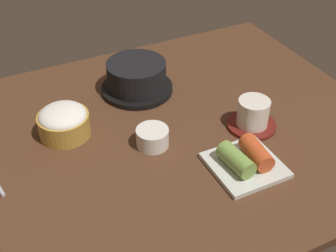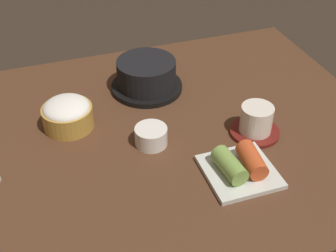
{
  "view_description": "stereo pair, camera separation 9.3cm",
  "coord_description": "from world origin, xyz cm",
  "px_view_note": "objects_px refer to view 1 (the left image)",
  "views": [
    {
      "loc": [
        -30.46,
        -68.32,
        62.03
      ],
      "look_at": [
        2.0,
        -2.0,
        5.0
      ],
      "focal_mm": 48.09,
      "sensor_mm": 36.0,
      "label": 1
    },
    {
      "loc": [
        -21.85,
        -71.88,
        62.03
      ],
      "look_at": [
        2.0,
        -2.0,
        5.0
      ],
      "focal_mm": 48.09,
      "sensor_mm": 36.0,
      "label": 2
    }
  ],
  "objects_px": {
    "tea_cup_with_saucer": "(253,115)",
    "banchan_cup_center": "(152,137)",
    "rice_bowl": "(64,121)",
    "kimchi_plate": "(246,160)",
    "stone_pot": "(137,77)"
  },
  "relations": [
    {
      "from": "tea_cup_with_saucer",
      "to": "banchan_cup_center",
      "type": "xyz_separation_m",
      "value": [
        -0.22,
        0.04,
        -0.01
      ]
    },
    {
      "from": "tea_cup_with_saucer",
      "to": "banchan_cup_center",
      "type": "distance_m",
      "value": 0.22
    },
    {
      "from": "rice_bowl",
      "to": "banchan_cup_center",
      "type": "distance_m",
      "value": 0.19
    },
    {
      "from": "kimchi_plate",
      "to": "stone_pot",
      "type": "bearing_deg",
      "value": 103.42
    },
    {
      "from": "stone_pot",
      "to": "banchan_cup_center",
      "type": "bearing_deg",
      "value": -104.2
    },
    {
      "from": "stone_pot",
      "to": "tea_cup_with_saucer",
      "type": "height_order",
      "value": "stone_pot"
    },
    {
      "from": "rice_bowl",
      "to": "tea_cup_with_saucer",
      "type": "height_order",
      "value": "same"
    },
    {
      "from": "stone_pot",
      "to": "banchan_cup_center",
      "type": "distance_m",
      "value": 0.21
    },
    {
      "from": "rice_bowl",
      "to": "tea_cup_with_saucer",
      "type": "xyz_separation_m",
      "value": [
        0.37,
        -0.15,
        -0.0
      ]
    },
    {
      "from": "stone_pot",
      "to": "banchan_cup_center",
      "type": "height_order",
      "value": "stone_pot"
    },
    {
      "from": "banchan_cup_center",
      "to": "kimchi_plate",
      "type": "xyz_separation_m",
      "value": [
        0.13,
        -0.14,
        -0.0
      ]
    },
    {
      "from": "stone_pot",
      "to": "kimchi_plate",
      "type": "relative_size",
      "value": 1.3
    },
    {
      "from": "tea_cup_with_saucer",
      "to": "kimchi_plate",
      "type": "distance_m",
      "value": 0.13
    },
    {
      "from": "banchan_cup_center",
      "to": "kimchi_plate",
      "type": "distance_m",
      "value": 0.19
    },
    {
      "from": "banchan_cup_center",
      "to": "kimchi_plate",
      "type": "relative_size",
      "value": 0.51
    }
  ]
}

